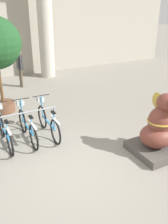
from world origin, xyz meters
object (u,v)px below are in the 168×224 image
at_px(bicycle_2, 27,126).
at_px(bicycle_3, 48,121).
at_px(person_pedestrian, 20,65).
at_px(bicycle_1, 5,131).
at_px(elephant_statue, 159,131).

xyz_separation_m(bicycle_2, bicycle_3, (0.59, 0.01, 0.00)).
height_order(bicycle_2, person_pedestrian, person_pedestrian).
bearing_deg(bicycle_1, bicycle_3, -0.10).
relative_size(bicycle_3, person_pedestrian, 1.09).
xyz_separation_m(bicycle_3, person_pedestrian, (0.47, 4.71, 0.55)).
distance_m(bicycle_1, person_pedestrian, 5.02).
distance_m(bicycle_3, elephant_statue, 2.98).
bearing_deg(bicycle_3, elephant_statue, -45.29).
xyz_separation_m(bicycle_1, elephant_statue, (3.28, -2.11, 0.19)).
bearing_deg(elephant_statue, bicycle_1, 147.15).
bearing_deg(bicycle_2, person_pedestrian, 77.37).
bearing_deg(elephant_statue, person_pedestrian, 103.41).
relative_size(bicycle_1, bicycle_2, 1.00).
bearing_deg(bicycle_1, elephant_statue, -32.85).
relative_size(bicycle_2, elephant_statue, 0.98).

